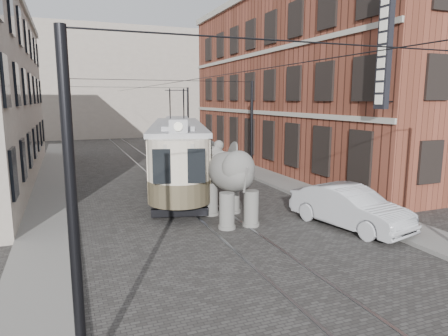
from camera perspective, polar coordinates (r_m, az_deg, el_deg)
name	(u,v)px	position (r m, az deg, el deg)	size (l,w,h in m)	color
ground	(204,208)	(18.24, -2.85, -5.78)	(120.00, 120.00, 0.00)	#403D3B
tram_rails	(204,208)	(18.23, -2.85, -5.74)	(1.54, 80.00, 0.02)	slate
sidewalk_right	(316,195)	(20.86, 13.00, -3.81)	(2.00, 60.00, 0.15)	slate
sidewalk_left	(49,223)	(17.36, -23.79, -7.17)	(2.00, 60.00, 0.15)	slate
brick_building	(306,84)	(30.58, 11.61, 11.68)	(8.00, 26.00, 12.00)	brown
distant_block	(108,83)	(56.97, -16.21, 11.53)	(28.00, 10.00, 14.00)	gray
catenary	(171,134)	(22.39, -7.53, 4.87)	(11.00, 30.20, 6.00)	black
tram	(178,138)	(22.88, -6.66, 4.29)	(2.83, 13.71, 5.44)	beige
elephant	(230,183)	(16.13, 0.89, -2.12)	(2.81, 5.10, 3.12)	slate
parked_car	(349,207)	(16.15, 17.46, -5.33)	(1.71, 4.87, 1.60)	silver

